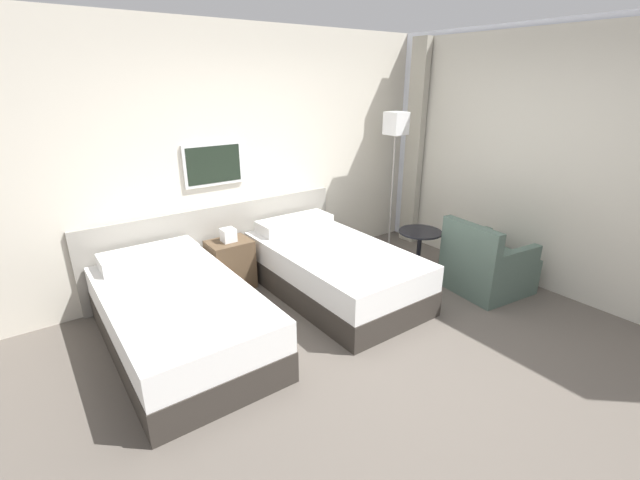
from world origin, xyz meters
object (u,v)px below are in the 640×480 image
bed_near_door (179,317)px  nightstand (231,264)px  bed_near_window (333,269)px  side_table (419,245)px  floor_lamp (395,137)px  armchair (486,267)px

bed_near_door → nightstand: size_ratio=2.88×
bed_near_window → side_table: bearing=-16.1°
floor_lamp → side_table: floor_lamp is taller
bed_near_door → nightstand: bearing=42.4°
bed_near_window → side_table: size_ratio=3.42×
armchair → side_table: bearing=37.5°
bed_near_window → nightstand: (-0.82, 0.75, 0.01)m
bed_near_door → side_table: size_ratio=3.42×
nightstand → floor_lamp: (2.15, -0.25, 1.21)m
side_table → armchair: (0.37, -0.63, -0.14)m
bed_near_door → nightstand: (0.82, 0.75, 0.01)m
bed_near_window → floor_lamp: bearing=20.5°
bed_near_window → side_table: bed_near_window is taller
bed_near_door → armchair: bearing=-16.9°
bed_near_door → side_table: (2.64, -0.29, 0.13)m
nightstand → side_table: size_ratio=1.19×
side_table → armchair: 0.74m
armchair → bed_near_window: bearing=63.2°
floor_lamp → bed_near_window: bearing=-159.5°
side_table → armchair: armchair is taller
bed_near_door → armchair: size_ratio=2.34×
side_table → nightstand: bearing=150.3°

